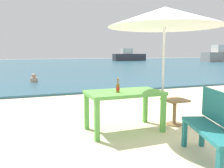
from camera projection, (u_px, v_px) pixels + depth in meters
name	position (u px, v px, depth m)	size (l,w,h in m)	color
ground_plane	(204.00, 137.00, 4.08)	(120.00, 120.00, 0.00)	beige
sea_water	(46.00, 64.00, 31.87)	(120.00, 50.00, 0.08)	#2D6075
picnic_table_green	(124.00, 97.00, 4.35)	(1.40, 0.80, 0.76)	#60B24C
beer_bottle_amber	(118.00, 87.00, 4.19)	(0.07, 0.07, 0.26)	brown
patio_umbrella	(165.00, 17.00, 4.24)	(2.10, 2.10, 2.30)	silver
side_table_wood	(175.00, 108.00, 4.75)	(0.44, 0.44, 0.54)	olive
bench_teal_center	(216.00, 124.00, 3.07)	(0.72, 1.25, 0.95)	#237275
swimmer_person	(34.00, 79.00, 11.26)	(0.34, 0.34, 0.41)	tan
boat_barge	(222.00, 56.00, 38.61)	(7.52, 2.05, 2.73)	gray
boat_fishing_trawler	(129.00, 56.00, 43.50)	(6.19, 1.69, 2.25)	#38383F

